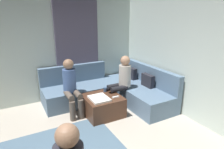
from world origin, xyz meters
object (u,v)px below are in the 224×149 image
Objects in this scene: ottoman at (102,105)px; person_on_couch_side at (71,85)px; person_on_couch_back at (121,79)px; coffee_mug at (105,90)px; game_remote at (116,97)px; sectional_couch at (112,90)px.

person_on_couch_side reaches higher than ottoman.
person_on_couch_back is 1.00× the size of person_on_couch_side.
coffee_mug reaches higher than game_remote.
person_on_couch_side is at bearing -124.08° from ottoman.
game_remote is (0.40, 0.04, -0.04)m from coffee_mug.
person_on_couch_side is at bearing -125.64° from game_remote.
coffee_mug is 0.40m from game_remote.
coffee_mug is 0.77m from person_on_couch_side.
sectional_couch reaches higher than ottoman.
ottoman is (0.52, -0.52, -0.07)m from sectional_couch.
coffee_mug is at bearing 168.19° from person_on_couch_side.
game_remote is (0.70, -0.30, 0.15)m from sectional_couch.
coffee_mug is at bearing -174.29° from game_remote.
game_remote is 0.12× the size of person_on_couch_back.
sectional_couch is 0.49m from coffee_mug.
person_on_couch_back is 1.14m from person_on_couch_side.
person_on_couch_back is (0.04, 0.39, 0.19)m from coffee_mug.
person_on_couch_side is at bearing -82.15° from sectional_couch.
ottoman is at bearing -39.29° from coffee_mug.
sectional_couch is 0.74m from ottoman.
ottoman is 0.80m from person_on_couch_side.
person_on_couch_side is (-0.55, -0.77, 0.23)m from game_remote.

